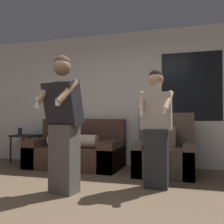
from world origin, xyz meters
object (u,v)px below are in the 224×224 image
couch (77,151)px  armchair (165,154)px  side_table (26,139)px  person_left (63,123)px  person_right (156,128)px

couch → armchair: bearing=-5.7°
couch → side_table: bearing=171.3°
armchair → side_table: (-3.01, 0.37, 0.17)m
armchair → couch: bearing=174.3°
couch → side_table: couch is taller
person_left → person_right: bearing=28.8°
person_right → couch: bearing=147.1°
armchair → side_table: armchair is taller
side_table → person_right: (2.98, -1.29, 0.31)m
side_table → person_left: (1.89, -1.89, 0.39)m
armchair → person_right: person_right is taller
person_left → person_right: person_left is taller
armchair → person_left: size_ratio=0.60×
person_left → person_right: 1.25m
side_table → person_left: 2.70m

